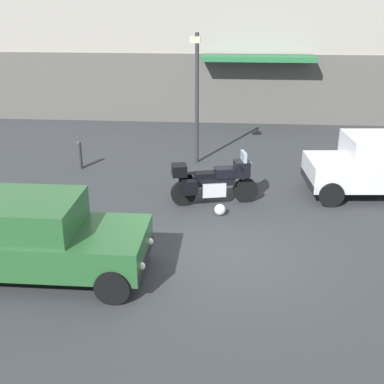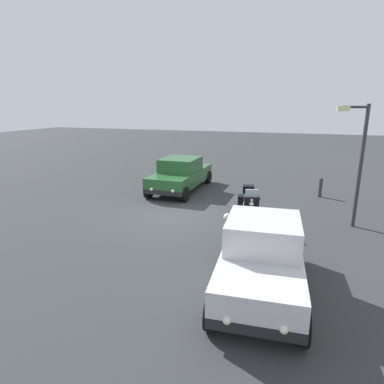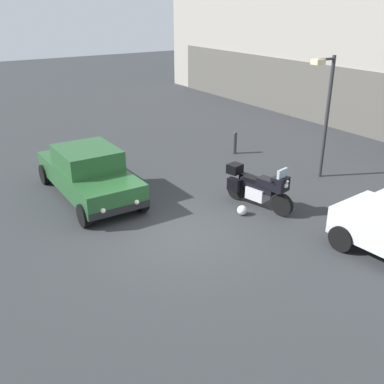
{
  "view_description": "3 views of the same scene",
  "coord_description": "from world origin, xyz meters",
  "views": [
    {
      "loc": [
        0.19,
        -9.49,
        5.09
      ],
      "look_at": [
        -0.64,
        0.87,
        1.01
      ],
      "focal_mm": 47.69,
      "sensor_mm": 36.0,
      "label": 1
    },
    {
      "loc": [
        10.57,
        4.29,
        3.94
      ],
      "look_at": [
        -0.6,
        0.44,
        0.79
      ],
      "focal_mm": 30.35,
      "sensor_mm": 36.0,
      "label": 2
    },
    {
      "loc": [
        8.49,
        -5.26,
        5.51
      ],
      "look_at": [
        -0.36,
        0.49,
        0.93
      ],
      "focal_mm": 41.15,
      "sensor_mm": 36.0,
      "label": 3
    }
  ],
  "objects": [
    {
      "name": "bollard_curbside",
      "position": [
        -4.46,
        5.14,
        0.47
      ],
      "size": [
        0.16,
        0.16,
        0.89
      ],
      "color": "#333338",
      "rests_on": "ground"
    },
    {
      "name": "streetlamp_curbside",
      "position": [
        -0.91,
        5.9,
        2.49
      ],
      "size": [
        0.28,
        0.94,
        4.0
      ],
      "color": "#2D2D33",
      "rests_on": "ground"
    },
    {
      "name": "helmet",
      "position": [
        -0.04,
        1.95,
        0.14
      ],
      "size": [
        0.28,
        0.28,
        0.28
      ],
      "primitive_type": "sphere",
      "color": "silver",
      "rests_on": "ground"
    },
    {
      "name": "ground_plane",
      "position": [
        0.0,
        0.0,
        0.0
      ],
      "size": [
        80.0,
        80.0,
        0.0
      ],
      "primitive_type": "plane",
      "color": "#2D3033"
    },
    {
      "name": "car_hatchback_near",
      "position": [
        4.09,
        3.63,
        0.81
      ],
      "size": [
        3.97,
        2.05,
        1.64
      ],
      "rotation": [
        0.0,
        0.0,
        0.08
      ],
      "color": "silver",
      "rests_on": "ground"
    },
    {
      "name": "motorcycle",
      "position": [
        -0.25,
        2.67,
        0.62
      ],
      "size": [
        2.24,
        1.0,
        1.36
      ],
      "rotation": [
        0.0,
        0.0,
        0.22
      ],
      "color": "black",
      "rests_on": "ground"
    },
    {
      "name": "car_sedan_far",
      "position": [
        -3.58,
        -1.15,
        0.78
      ],
      "size": [
        4.59,
        1.92,
        1.56
      ],
      "rotation": [
        0.0,
        0.0,
        0.0
      ],
      "color": "#235128",
      "rests_on": "ground"
    }
  ]
}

